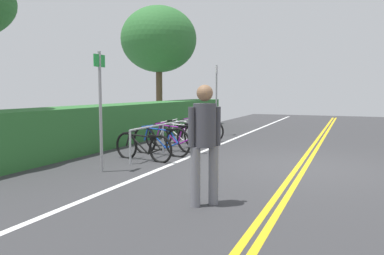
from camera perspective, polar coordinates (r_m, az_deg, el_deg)
ground_plane at (r=8.49m, az=16.07°, el=-5.86°), size 35.57×10.72×0.05m
centre_line_yellow_inner at (r=8.47m, az=16.61°, el=-5.70°), size 32.02×0.10×0.00m
centre_line_yellow_outer at (r=8.49m, az=15.54°, el=-5.65°), size 32.02×0.10×0.00m
bike_lane_stripe_white at (r=9.18m, az=-0.88°, el=-4.61°), size 32.02×0.12×0.00m
bike_rack at (r=10.57m, az=-2.41°, el=-0.10°), size 4.80×0.05×0.77m
bicycle_0 at (r=8.94m, az=-7.34°, el=-2.89°), size 0.48×1.67×0.68m
bicycle_1 at (r=9.61m, az=-4.69°, el=-2.04°), size 0.47×1.77×0.76m
bicycle_2 at (r=10.18m, az=-2.85°, el=-1.54°), size 0.46×1.76×0.78m
bicycle_3 at (r=10.96m, az=-2.07°, el=-1.07°), size 0.46×1.83×0.76m
bicycle_4 at (r=11.59m, az=-0.49°, el=-0.67°), size 0.47×1.85×0.78m
bicycle_5 at (r=12.41m, az=1.07°, el=-0.35°), size 0.48×1.80×0.74m
pedestrian at (r=5.31m, az=1.90°, el=-1.38°), size 0.38×0.37×1.70m
sign_post_near at (r=7.72m, az=-13.56°, el=3.94°), size 0.36×0.06×2.38m
sign_post_far at (r=13.73m, az=3.67°, el=5.05°), size 0.36×0.08×2.53m
hedge_backdrop at (r=12.94m, az=-8.55°, el=0.95°), size 13.75×1.25×1.19m
tree_mid at (r=17.67m, az=-4.99°, el=12.96°), size 3.40×3.40×5.40m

